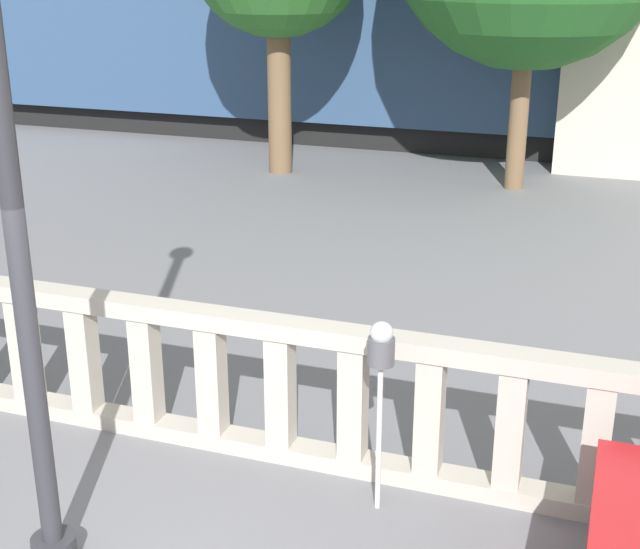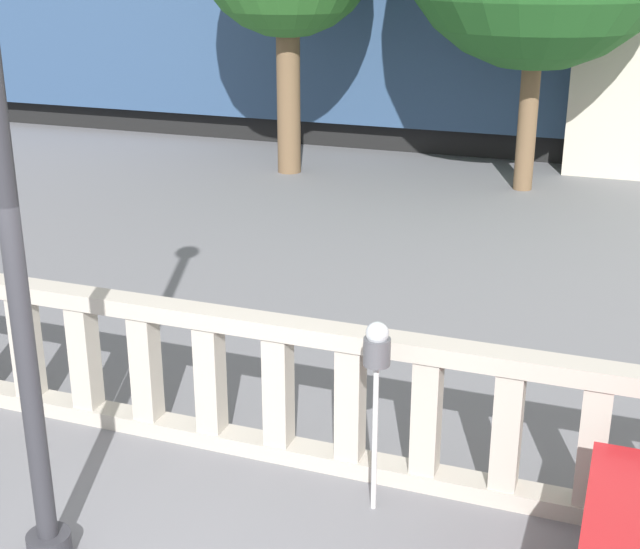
% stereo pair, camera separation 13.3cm
% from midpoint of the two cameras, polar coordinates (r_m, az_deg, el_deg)
% --- Properties ---
extents(balustrade, '(15.61, 0.24, 1.22)m').
position_cam_midpoint_polar(balustrade, '(7.18, -3.08, -7.39)').
color(balustrade, '#ADA599').
rests_on(balustrade, ground).
extents(lamppost, '(0.33, 0.33, 5.03)m').
position_cam_midpoint_polar(lamppost, '(5.48, -20.05, 6.63)').
color(lamppost, '#2D2D33').
rests_on(lamppost, ground).
extents(parking_meter, '(0.19, 0.19, 1.50)m').
position_cam_midpoint_polar(parking_meter, '(6.27, 3.31, -5.33)').
color(parking_meter, silver).
rests_on(parking_meter, ground).
extents(train_near, '(25.07, 3.08, 4.22)m').
position_cam_midpoint_polar(train_near, '(20.02, 1.03, 14.22)').
color(train_near, black).
rests_on(train_near, ground).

